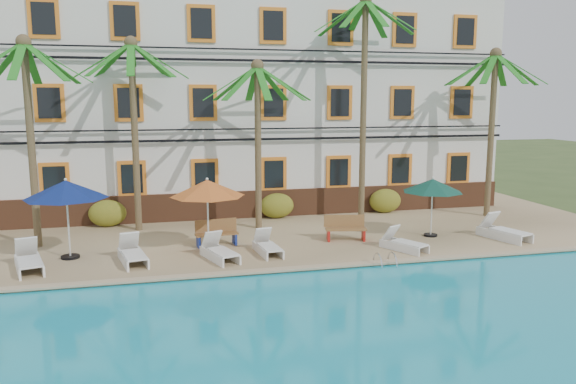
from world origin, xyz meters
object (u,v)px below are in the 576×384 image
object	(u,v)px
palm_e	(493,109)
umbrella_green	(433,186)
lounger_a	(29,260)
lounger_e	(403,243)
lounger_c	(219,251)
palm_d	(364,80)
palm_c	(258,120)
bench_right	(346,228)
umbrella_red	(207,188)
lounger_d	(267,246)
pool_ladder	(385,264)
lounger_f	(503,231)
bench_left	(216,232)
palm_b	(134,107)
lounger_b	(133,254)
palm_a	(29,112)
umbrella_blue	(66,190)

from	to	relation	value
palm_e	umbrella_green	distance (m)	5.85
lounger_a	lounger_e	xyz separation A→B (m)	(12.08, -0.56, -0.04)
lounger_c	palm_d	bearing A→B (deg)	34.24
palm_c	bench_right	world-z (taller)	palm_c
bench_right	palm_c	bearing A→B (deg)	135.85
umbrella_red	lounger_d	xyz separation A→B (m)	(1.89, -0.86, -1.90)
lounger_d	lounger_a	bearing A→B (deg)	-179.20
umbrella_green	lounger_e	xyz separation A→B (m)	(-1.89, -1.60, -1.67)
lounger_c	lounger_e	size ratio (longest dim) A/B	1.08
palm_d	pool_ladder	size ratio (longest dim) A/B	12.61
lounger_a	lounger_f	xyz separation A→B (m)	(16.38, 0.01, 0.01)
palm_e	bench_left	distance (m)	13.26
palm_b	bench_left	bearing A→B (deg)	-48.87
palm_c	pool_ladder	bearing A→B (deg)	-63.31
umbrella_red	bench_left	distance (m)	1.84
palm_c	lounger_b	distance (m)	7.37
palm_d	lounger_b	distance (m)	11.70
palm_b	palm_d	world-z (taller)	palm_d
lounger_d	lounger_f	xyz separation A→B (m)	(8.95, -0.10, 0.05)
palm_a	bench_right	xyz separation A→B (m)	(10.86, -1.67, -4.25)
lounger_b	lounger_e	size ratio (longest dim) A/B	1.12
lounger_f	bench_left	xyz separation A→B (m)	(-10.49, 1.59, 0.16)
palm_b	umbrella_blue	world-z (taller)	palm_b
lounger_a	bench_right	world-z (taller)	lounger_a
lounger_c	lounger_d	bearing A→B (deg)	10.72
lounger_c	bench_right	size ratio (longest dim) A/B	1.24
lounger_e	umbrella_green	bearing A→B (deg)	40.32
palm_a	lounger_b	distance (m)	6.20
palm_b	bench_right	distance (m)	9.33
umbrella_green	lounger_a	xyz separation A→B (m)	(-13.97, -1.05, -1.63)
palm_b	umbrella_red	distance (m)	5.21
palm_d	lounger_f	bearing A→B (deg)	-47.22
palm_b	umbrella_blue	distance (m)	4.93
umbrella_blue	bench_left	distance (m)	5.19
umbrella_green	palm_b	bearing A→B (deg)	161.22
palm_a	palm_d	world-z (taller)	palm_d
palm_c	lounger_a	bearing A→B (deg)	-153.55
palm_d	palm_e	distance (m)	5.95
palm_c	umbrella_green	distance (m)	7.17
palm_a	lounger_e	bearing A→B (deg)	-15.66
lounger_b	lounger_e	xyz separation A→B (m)	(9.03, -0.64, -0.03)
lounger_e	palm_e	bearing A→B (deg)	36.06
pool_ladder	lounger_a	bearing A→B (deg)	169.70
umbrella_green	lounger_d	bearing A→B (deg)	-171.78
lounger_b	umbrella_red	bearing A→B (deg)	19.42
lounger_b	lounger_e	world-z (taller)	lounger_b
lounger_c	bench_left	xyz separation A→B (m)	(0.11, 1.81, 0.19)
umbrella_red	bench_left	xyz separation A→B (m)	(0.34, 0.64, -1.70)
lounger_b	lounger_e	bearing A→B (deg)	-4.03
palm_c	bench_left	distance (m)	4.93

